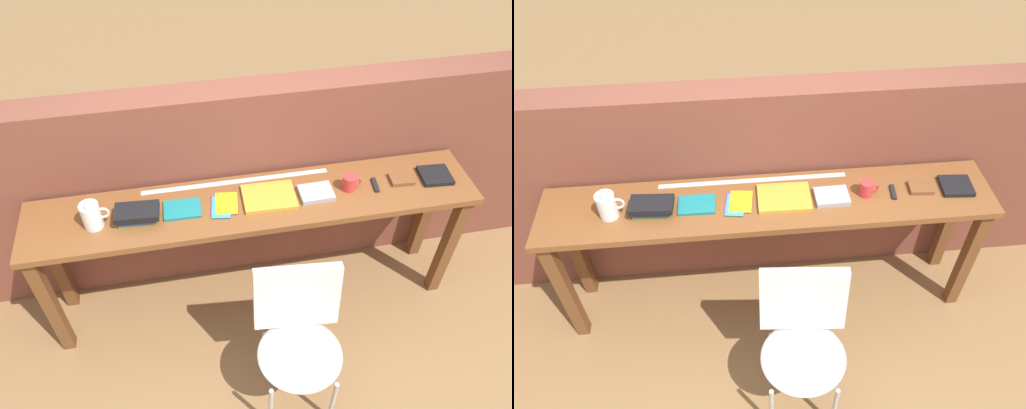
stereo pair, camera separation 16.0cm
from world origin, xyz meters
TOP-DOWN VIEW (x-y plane):
  - ground_plane at (0.00, 0.00)m, footprint 40.00×40.00m
  - brick_wall_back at (0.00, 0.64)m, footprint 6.00×0.20m
  - sideboard at (0.00, 0.30)m, footprint 2.50×0.44m
  - chair_white_moulded at (0.11, -0.35)m, footprint 0.48×0.49m
  - pitcher_white at (-0.85, 0.27)m, footprint 0.14×0.10m
  - book_stack_leftmost at (-0.63, 0.27)m, footprint 0.24×0.16m
  - magazine_cycling at (-0.39, 0.30)m, footprint 0.20×0.15m
  - pamphlet_pile_colourful at (-0.17, 0.29)m, footprint 0.16×0.20m
  - book_open_centre at (0.08, 0.30)m, footprint 0.29×0.22m
  - book_grey_hardcover at (0.34, 0.28)m, footprint 0.19×0.14m
  - mug at (0.54, 0.30)m, footprint 0.11×0.08m
  - multitool_folded at (0.69, 0.29)m, footprint 0.04×0.11m
  - leather_journal_brown at (0.85, 0.31)m, footprint 0.14×0.11m
  - book_repair_rightmost at (1.06, 0.30)m, footprint 0.18×0.17m
  - ruler_metal_back_edge at (-0.08, 0.47)m, footprint 1.07×0.03m

SIDE VIEW (x-z plane):
  - ground_plane at x=0.00m, z-range 0.00..0.00m
  - chair_white_moulded at x=0.11m, z-range 0.08..0.97m
  - brick_wall_back at x=0.00m, z-range 0.00..1.39m
  - sideboard at x=0.00m, z-range 0.30..1.18m
  - ruler_metal_back_edge at x=-0.08m, z-range 0.88..0.88m
  - pamphlet_pile_colourful at x=-0.17m, z-range 0.88..0.89m
  - magazine_cycling at x=-0.39m, z-range 0.88..0.90m
  - multitool_folded at x=0.69m, z-range 0.88..0.90m
  - book_open_centre at x=0.08m, z-range 0.88..0.90m
  - leather_journal_brown at x=0.85m, z-range 0.88..0.90m
  - book_repair_rightmost at x=1.06m, z-range 0.88..0.91m
  - book_grey_hardcover at x=0.34m, z-range 0.88..0.91m
  - book_stack_leftmost at x=-0.63m, z-range 0.88..0.96m
  - mug at x=0.54m, z-range 0.88..0.97m
  - pitcher_white at x=-0.85m, z-range 0.87..1.05m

